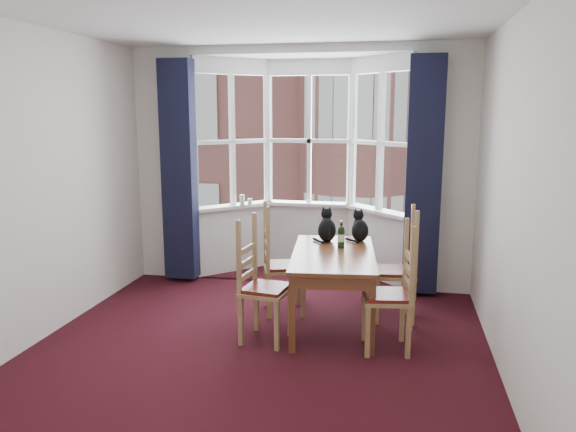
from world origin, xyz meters
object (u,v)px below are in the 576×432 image
(cat_left, at_px, (327,228))
(candle_short, at_px, (250,202))
(chair_left_far, at_px, (275,268))
(cat_right, at_px, (360,229))
(dining_table, at_px, (333,261))
(chair_left_near, at_px, (257,289))
(chair_right_near, at_px, (397,298))
(candle_tall, at_px, (242,200))
(wine_bottle, at_px, (341,236))
(chair_right_far, at_px, (404,273))

(cat_left, bearing_deg, candle_short, 133.76)
(chair_left_far, bearing_deg, cat_right, 20.37)
(dining_table, xyz_separation_m, cat_right, (0.21, 0.54, 0.21))
(chair_left_near, bearing_deg, cat_left, 61.53)
(chair_left_far, distance_m, chair_right_near, 1.42)
(candle_tall, bearing_deg, candle_short, 17.54)
(chair_left_far, bearing_deg, chair_right_near, -29.70)
(chair_left_far, xyz_separation_m, candle_short, (-0.65, 1.43, 0.44))
(chair_left_near, xyz_separation_m, wine_bottle, (0.69, 0.68, 0.37))
(candle_short, bearing_deg, chair_right_far, -35.09)
(chair_left_far, bearing_deg, candle_tall, 118.07)
(chair_left_near, xyz_separation_m, chair_right_far, (1.31, 0.78, 0.00))
(cat_left, xyz_separation_m, candle_tall, (-1.24, 1.17, 0.07))
(chair_right_near, bearing_deg, candle_short, 131.49)
(chair_left_near, bearing_deg, wine_bottle, 44.56)
(chair_right_far, height_order, cat_left, cat_left)
(chair_right_far, xyz_separation_m, cat_right, (-0.46, 0.25, 0.38))
(chair_left_near, distance_m, chair_right_far, 1.52)
(chair_left_far, bearing_deg, wine_bottle, -3.38)
(cat_left, bearing_deg, wine_bottle, -56.71)
(chair_right_near, relative_size, cat_right, 2.71)
(wine_bottle, distance_m, candle_tall, 2.02)
(dining_table, height_order, chair_right_near, chair_right_near)
(chair_left_near, height_order, cat_right, cat_right)
(dining_table, distance_m, wine_bottle, 0.29)
(cat_right, distance_m, wine_bottle, 0.38)
(dining_table, relative_size, chair_left_far, 1.65)
(chair_right_near, distance_m, chair_right_far, 0.77)
(dining_table, xyz_separation_m, chair_left_near, (-0.64, -0.48, -0.17))
(dining_table, relative_size, candle_short, 17.74)
(chair_right_near, xyz_separation_m, cat_left, (-0.74, 0.93, 0.39))
(chair_left_near, height_order, chair_right_near, same)
(wine_bottle, bearing_deg, dining_table, -104.46)
(cat_left, bearing_deg, candle_tall, 136.76)
(chair_left_near, distance_m, chair_right_near, 1.25)
(cat_right, bearing_deg, wine_bottle, -114.37)
(chair_right_near, height_order, cat_left, cat_left)
(chair_left_near, relative_size, cat_right, 2.71)
(chair_left_near, bearing_deg, chair_left_far, 88.77)
(chair_left_far, bearing_deg, chair_left_near, -91.23)
(dining_table, height_order, cat_left, cat_left)
(chair_left_far, xyz_separation_m, cat_right, (0.83, 0.31, 0.38))
(dining_table, height_order, chair_left_near, chair_left_near)
(chair_right_near, height_order, candle_short, candle_short)
(chair_left_far, relative_size, chair_right_far, 1.00)
(chair_right_far, height_order, candle_tall, candle_tall)
(chair_right_near, bearing_deg, cat_left, 128.30)
(chair_left_near, relative_size, cat_left, 2.55)
(chair_right_far, bearing_deg, cat_left, 168.18)
(candle_tall, bearing_deg, cat_left, -43.24)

